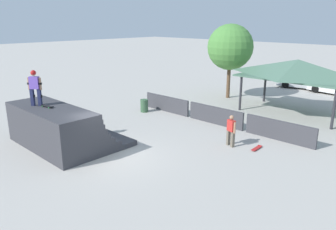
{
  "coord_description": "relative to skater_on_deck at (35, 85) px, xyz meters",
  "views": [
    {
      "loc": [
        11.3,
        -8.12,
        5.97
      ],
      "look_at": [
        -0.31,
        4.01,
        1.1
      ],
      "focal_mm": 35.0,
      "sensor_mm": 36.0,
      "label": 1
    }
  ],
  "objects": [
    {
      "name": "skateboard_on_ground",
      "position": [
        8.13,
        6.88,
        -2.93
      ],
      "size": [
        0.24,
        0.83,
        0.09
      ],
      "rotation": [
        0.0,
        0.0,
        1.61
      ],
      "color": "red",
      "rests_on": "ground"
    },
    {
      "name": "skateboard_on_deck",
      "position": [
        0.65,
        0.2,
        -0.93
      ],
      "size": [
        0.84,
        0.32,
        0.09
      ],
      "rotation": [
        0.0,
        0.0,
        0.15
      ],
      "color": "green",
      "rests_on": "quarter_pipe_ramp"
    },
    {
      "name": "tree_far_back",
      "position": [
        0.94,
        15.13,
        0.99
      ],
      "size": [
        3.51,
        3.51,
        5.74
      ],
      "color": "brown",
      "rests_on": "ground"
    },
    {
      "name": "parked_car_white",
      "position": [
        6.63,
        22.42,
        -2.38
      ],
      "size": [
        4.22,
        2.19,
        1.27
      ],
      "rotation": [
        0.0,
        0.0,
        -0.15
      ],
      "color": "silver",
      "rests_on": "ground"
    },
    {
      "name": "pavilion_shelter",
      "position": [
        6.68,
        14.24,
        -0.04
      ],
      "size": [
        7.08,
        4.03,
        3.57
      ],
      "color": "#2D2D33",
      "rests_on": "ground"
    },
    {
      "name": "ground_plane",
      "position": [
        3.89,
        1.43,
        -2.99
      ],
      "size": [
        160.0,
        160.0,
        0.0
      ],
      "primitive_type": "plane",
      "color": "#ADA8A0"
    },
    {
      "name": "barrier_fence",
      "position": [
        4.32,
        8.75,
        -2.46
      ],
      "size": [
        11.82,
        0.12,
        1.05
      ],
      "color": "#3D3D42",
      "rests_on": "ground"
    },
    {
      "name": "trash_bin",
      "position": [
        -0.75,
        7.64,
        -2.56
      ],
      "size": [
        0.52,
        0.52,
        0.85
      ],
      "primitive_type": "cylinder",
      "color": "#385B3D",
      "rests_on": "ground"
    },
    {
      "name": "quarter_pipe_ramp",
      "position": [
        0.85,
        0.59,
        -2.11
      ],
      "size": [
        5.45,
        4.04,
        1.99
      ],
      "color": "#38383D",
      "rests_on": "ground"
    },
    {
      "name": "parked_car_silver",
      "position": [
        3.75,
        22.92,
        -2.38
      ],
      "size": [
        4.48,
        2.25,
        1.27
      ],
      "rotation": [
        0.0,
        0.0,
        0.15
      ],
      "color": "#A8AAAF",
      "rests_on": "ground"
    },
    {
      "name": "skater_on_deck",
      "position": [
        0.0,
        0.0,
        0.0
      ],
      "size": [
        0.67,
        0.58,
        1.72
      ],
      "rotation": [
        0.0,
        0.0,
        0.68
      ],
      "color": "#1E2347",
      "rests_on": "quarter_pipe_ramp"
    },
    {
      "name": "bystander_walking",
      "position": [
        6.97,
        6.34,
        -2.11
      ],
      "size": [
        0.63,
        0.34,
        1.58
      ],
      "rotation": [
        0.0,
        0.0,
        2.81
      ],
      "color": "#6B6051",
      "rests_on": "ground"
    }
  ]
}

